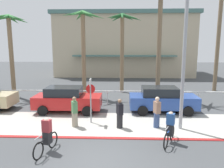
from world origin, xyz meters
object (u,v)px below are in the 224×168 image
Objects in this scene: car_blue_2 at (162,99)px; cyclist_black_0 at (47,136)px; palm_tree_1 at (9,34)px; palm_tree_2 at (83,34)px; pedestrian_0 at (75,113)px; pedestrian_2 at (120,115)px; palm_tree_5 at (220,19)px; stop_sign_bike_lane at (91,94)px; streetlight_curb at (186,48)px; palm_tree_3 at (123,33)px; pedestrian_1 at (157,114)px; cyclist_blue_1 at (170,128)px; car_red_1 at (67,99)px; palm_tree_4 at (160,20)px.

car_blue_2 reaches higher than cyclist_black_0.
palm_tree_2 reaches higher than palm_tree_1.
pedestrian_0 reaches higher than pedestrian_2.
stop_sign_bike_lane is at bearing -138.59° from palm_tree_5.
streetlight_curb is 1.09× the size of palm_tree_1.
palm_tree_3 is at bearing -173.82° from palm_tree_5.
streetlight_curb is 4.38× the size of pedestrian_1.
car_blue_2 is 2.65× the size of cyclist_blue_1.
pedestrian_1 is at bearing -10.01° from stop_sign_bike_lane.
palm_tree_1 is (-12.43, 7.34, 1.06)m from streetlight_curb.
pedestrian_1 is (4.44, 0.04, 0.02)m from pedestrian_0.
streetlight_curb reaches higher than pedestrian_0.
cyclist_blue_1 is (3.94, -2.54, -0.98)m from stop_sign_bike_lane.
car_blue_2 is 6.01m from pedestrian_0.
pedestrian_1 is (5.09, -7.39, -4.53)m from palm_tree_2.
palm_tree_1 is at bearing -166.63° from palm_tree_3.
cyclist_blue_1 is (-0.95, -1.55, -3.58)m from streetlight_curb.
stop_sign_bike_lane is 1.59× the size of pedestrian_2.
pedestrian_0 is at bearing -68.86° from car_red_1.
car_blue_2 is at bearing 26.98° from stop_sign_bike_lane.
pedestrian_1 reaches higher than pedestrian_2.
streetlight_curb is 10.12m from palm_tree_3.
car_blue_2 is 4.13m from pedestrian_2.
palm_tree_2 is 4.05× the size of cyclist_black_0.
palm_tree_1 is 3.87× the size of cyclist_black_0.
palm_tree_2 is 9.35m from pedestrian_2.
cyclist_black_0 is (6.18, -9.98, -4.64)m from palm_tree_1.
streetlight_curb is 4.45× the size of pedestrian_0.
streetlight_curb is 12.37m from palm_tree_5.
palm_tree_5 reaches higher than palm_tree_2.
pedestrian_2 is (3.51, -2.85, -0.13)m from car_red_1.
cyclist_black_0 is (0.09, -10.38, -4.62)m from palm_tree_2.
pedestrian_0 is at bearing -179.50° from pedestrian_1.
stop_sign_bike_lane reaches higher than pedestrian_1.
palm_tree_3 is at bearing 107.71° from streetlight_curb.
cyclist_blue_1 is 2.88m from pedestrian_2.
pedestrian_0 is (1.06, -2.74, -0.09)m from car_red_1.
palm_tree_3 is at bearing 13.37° from palm_tree_1.
streetlight_curb is at bearing -3.60° from pedestrian_2.
car_red_1 is at bearing 94.93° from cyclist_black_0.
palm_tree_3 is (1.83, 8.58, 3.84)m from stop_sign_bike_lane.
cyclist_blue_1 is 1.03× the size of pedestrian_2.
palm_tree_4 is (6.22, -0.56, 1.07)m from palm_tree_2.
palm_tree_2 is 10.05m from pedestrian_1.
stop_sign_bike_lane is 0.37× the size of palm_tree_1.
cyclist_black_0 is at bearing -134.57° from car_blue_2.
cyclist_blue_1 is at bearing -38.47° from car_red_1.
pedestrian_0 reaches higher than cyclist_blue_1.
palm_tree_2 is at bearing 129.35° from streetlight_curb.
cyclist_blue_1 is at bearing -37.76° from palm_tree_1.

